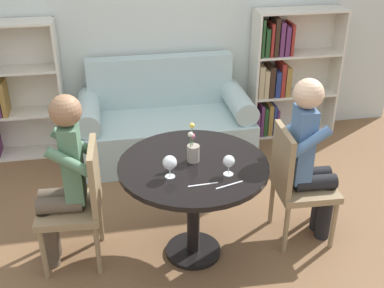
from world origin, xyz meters
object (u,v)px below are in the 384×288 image
couch (165,125)px  chair_right (296,180)px  flower_vase (193,150)px  wine_glass_right (229,162)px  person_right (311,157)px  wine_glass_left (170,163)px  bookshelf_left (1,94)px  person_left (63,179)px  bookshelf_right (283,75)px  chair_left (79,200)px

couch → chair_right: 1.66m
flower_vase → wine_glass_right: bearing=-47.7°
person_right → wine_glass_left: person_right is taller
bookshelf_left → person_left: bookshelf_left is taller
bookshelf_left → wine_glass_right: bookshelf_left is taller
chair_right → wine_glass_right: (-0.57, -0.24, 0.35)m
person_right → bookshelf_right: bearing=-11.2°
couch → person_left: bearing=-121.1°
person_left → chair_left: bearing=87.6°
chair_left → wine_glass_left: 0.73m
chair_left → wine_glass_right: (0.96, -0.26, 0.35)m
wine_glass_left → wine_glass_right: bearing=-5.9°
wine_glass_right → flower_vase: 0.28m
person_left → person_right: person_right is taller
wine_glass_right → chair_left: bearing=164.6°
wine_glass_left → wine_glass_right: (0.37, -0.04, -0.01)m
chair_left → flower_vase: bearing=89.3°
wine_glass_left → chair_right: bearing=11.9°
couch → person_right: size_ratio=1.30×
couch → wine_glass_right: bearing=-83.5°
bookshelf_right → person_left: (-2.13, -1.68, 0.02)m
chair_right → flower_vase: bearing=94.6°
chair_left → bookshelf_left: bearing=-152.8°
chair_left → flower_vase: (0.77, -0.06, 0.34)m
wine_glass_right → bookshelf_right: bearing=61.1°
bookshelf_left → person_left: (0.66, -1.69, 0.03)m
bookshelf_left → chair_right: size_ratio=1.47×
chair_right → person_right: size_ratio=0.71×
person_left → flower_vase: size_ratio=4.62×
chair_left → chair_right: (1.53, -0.03, 0.00)m
couch → flower_vase: bearing=-89.8°
bookshelf_right → flower_vase: bearing=-126.0°
person_left → wine_glass_left: (0.68, -0.24, 0.18)m
person_left → couch: bearing=152.4°
chair_right → person_right: bearing=-91.7°
wine_glass_left → flower_vase: bearing=43.4°
chair_left → person_left: (-0.09, 0.01, 0.17)m
bookshelf_right → wine_glass_left: bookshelf_right is taller
bookshelf_left → wine_glass_left: (1.34, -1.92, 0.21)m
chair_left → person_left: person_left is taller
person_right → flower_vase: (-0.85, -0.02, 0.15)m
bookshelf_right → couch: bearing=-168.2°
couch → chair_left: size_ratio=1.83×
couch → person_right: person_right is taller
chair_left → wine_glass_left: (0.59, -0.23, 0.36)m
couch → bookshelf_left: size_ratio=1.25×
person_right → couch: bearing=32.7°
person_right → wine_glass_left: size_ratio=8.54×
bookshelf_right → person_left: bookshelf_right is taller
bookshelf_left → bookshelf_right: bearing=-0.1°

